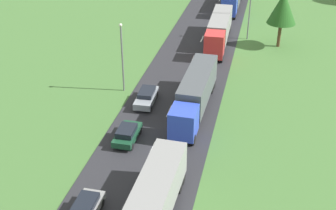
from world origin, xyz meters
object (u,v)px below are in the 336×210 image
object	(u,v)px
truck_second	(195,92)
lamppost_third	(250,5)
car_fourth	(146,97)
lamppost_second	(122,54)
car_second	(85,210)
truck_third	(219,29)
tree_maple	(283,8)
truck_lead	(152,203)
car_third	(127,134)

from	to	relation	value
truck_second	lamppost_third	size ratio (longest dim) A/B	1.47
car_fourth	lamppost_second	world-z (taller)	lamppost_second
car_second	lamppost_third	size ratio (longest dim) A/B	0.47
lamppost_second	car_second	bearing A→B (deg)	-80.05
truck_third	car_fourth	world-z (taller)	truck_third
car_second	lamppost_second	bearing A→B (deg)	99.95
tree_maple	car_fourth	bearing A→B (deg)	-124.39
lamppost_second	tree_maple	xyz separation A→B (m)	(16.70, 17.26, 1.02)
lamppost_third	truck_lead	bearing A→B (deg)	-95.63
truck_second	car_second	bearing A→B (deg)	-106.43
truck_second	lamppost_second	size ratio (longest dim) A/B	1.66
truck_lead	car_fourth	distance (m)	18.06
truck_lead	lamppost_second	distance (m)	21.47
lamppost_second	truck_second	bearing A→B (deg)	-17.36
lamppost_third	car_fourth	bearing A→B (deg)	-112.95
truck_third	lamppost_second	distance (m)	18.36
car_third	lamppost_third	bearing A→B (deg)	72.76
truck_lead	truck_third	distance (m)	35.66
truck_second	lamppost_third	xyz separation A→B (m)	(3.74, 21.72, 2.77)
truck_third	tree_maple	bearing A→B (deg)	8.12
truck_second	lamppost_third	bearing A→B (deg)	80.23
car_second	tree_maple	xyz separation A→B (m)	(13.20, 37.22, 4.63)
truck_third	lamppost_second	world-z (taller)	lamppost_second
car_second	truck_second	bearing A→B (deg)	73.57
tree_maple	lamppost_second	bearing A→B (deg)	-134.06
car_third	lamppost_second	size ratio (longest dim) A/B	0.50
car_second	lamppost_third	xyz separation A→B (m)	(8.83, 38.99, 4.14)
truck_third	lamppost_third	xyz separation A→B (m)	(3.79, 2.93, 2.78)
truck_second	tree_maple	distance (m)	21.78
car_second	car_fourth	bearing A→B (deg)	90.69
car_fourth	lamppost_second	size ratio (longest dim) A/B	0.58
car_fourth	truck_lead	bearing A→B (deg)	-73.09
lamppost_second	tree_maple	bearing A→B (deg)	45.94
truck_lead	car_second	distance (m)	5.21
truck_lead	truck_second	world-z (taller)	truck_second
tree_maple	truck_third	bearing A→B (deg)	-171.88
car_fourth	tree_maple	world-z (taller)	tree_maple
truck_lead	truck_second	xyz separation A→B (m)	(0.06, 16.88, 0.06)
truck_lead	car_third	bearing A→B (deg)	117.02
car_third	tree_maple	world-z (taller)	tree_maple
car_fourth	truck_second	bearing A→B (deg)	-3.83
car_third	car_second	bearing A→B (deg)	-89.72
truck_lead	lamppost_third	xyz separation A→B (m)	(3.81, 38.59, 2.83)
car_third	lamppost_third	world-z (taller)	lamppost_third
truck_third	car_fourth	bearing A→B (deg)	-105.92
truck_lead	lamppost_third	distance (m)	38.88
lamppost_third	truck_third	bearing A→B (deg)	-142.24
car_third	car_fourth	world-z (taller)	car_fourth
truck_third	car_third	world-z (taller)	truck_third
car_fourth	lamppost_second	distance (m)	5.40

